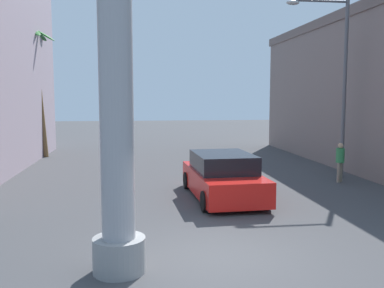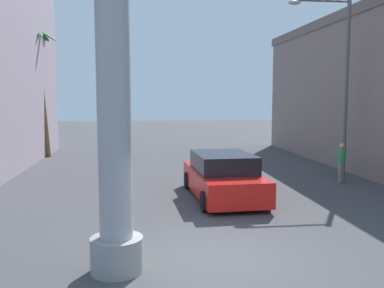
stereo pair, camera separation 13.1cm
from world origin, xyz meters
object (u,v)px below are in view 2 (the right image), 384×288
at_px(palm_tree_far_left, 41,78).
at_px(pedestrian_mid_right, 342,160).
at_px(street_lamp, 338,71).
at_px(car_lead, 223,177).

height_order(palm_tree_far_left, pedestrian_mid_right, palm_tree_far_left).
relative_size(palm_tree_far_left, pedestrian_mid_right, 4.52).
distance_m(palm_tree_far_left, pedestrian_mid_right, 17.10).
bearing_deg(palm_tree_far_left, street_lamp, -30.66).
bearing_deg(street_lamp, car_lead, -150.17).
relative_size(street_lamp, pedestrian_mid_right, 4.71).
xyz_separation_m(street_lamp, pedestrian_mid_right, (-0.22, -1.10, -3.67)).
bearing_deg(pedestrian_mid_right, palm_tree_far_left, 145.72).
bearing_deg(car_lead, palm_tree_far_left, 126.37).
distance_m(car_lead, palm_tree_far_left, 14.79).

